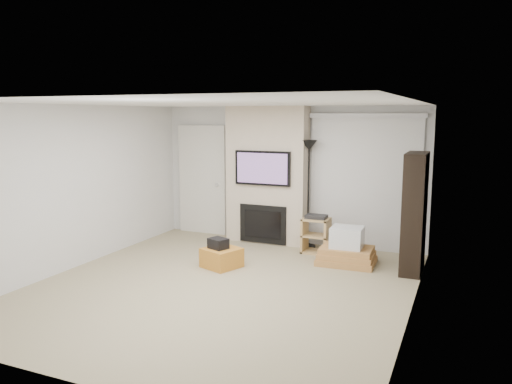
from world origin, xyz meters
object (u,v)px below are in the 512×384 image
at_px(av_stand, 316,233).
at_px(floor_lamp, 309,163).
at_px(bookshelf, 415,213).
at_px(box_stack, 347,250).
at_px(ottoman, 222,258).

bearing_deg(av_stand, floor_lamp, 129.21).
relative_size(floor_lamp, bookshelf, 1.06).
relative_size(av_stand, box_stack, 0.73).
xyz_separation_m(floor_lamp, bookshelf, (1.87, -0.71, -0.60)).
bearing_deg(floor_lamp, bookshelf, -20.73).
xyz_separation_m(floor_lamp, box_stack, (0.87, -0.73, -1.28)).
bearing_deg(box_stack, floor_lamp, 140.05).
bearing_deg(floor_lamp, av_stand, -50.79).
xyz_separation_m(av_stand, bookshelf, (1.63, -0.42, 0.55)).
bearing_deg(floor_lamp, box_stack, -39.95).
relative_size(ottoman, bookshelf, 0.28).
bearing_deg(bookshelf, floor_lamp, 159.27).
xyz_separation_m(box_stack, bookshelf, (1.00, 0.02, 0.67)).
bearing_deg(av_stand, ottoman, -129.06).
xyz_separation_m(ottoman, av_stand, (1.11, 1.37, 0.20)).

